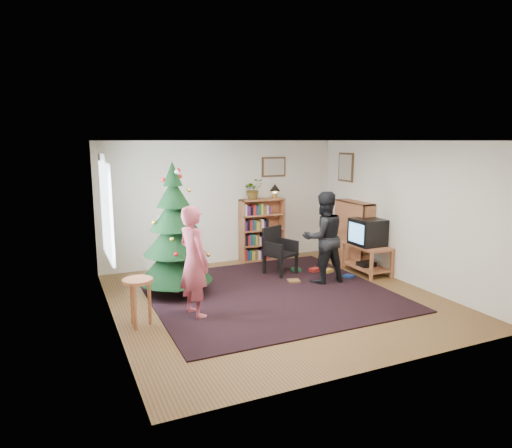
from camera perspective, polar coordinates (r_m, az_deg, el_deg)
name	(u,v)px	position (r m, az deg, el deg)	size (l,w,h in m)	color
floor	(277,299)	(7.42, 2.61, -9.32)	(5.00, 5.00, 0.00)	brown
ceiling	(278,141)	(6.98, 2.78, 10.37)	(5.00, 5.00, 0.00)	white
wall_back	(223,202)	(9.37, -4.19, 2.70)	(5.00, 0.02, 2.50)	silver
wall_front	(383,260)	(5.04, 15.60, -4.39)	(5.00, 0.02, 2.50)	silver
wall_left	(110,236)	(6.39, -17.76, -1.40)	(0.02, 5.00, 2.50)	silver
wall_right	(403,212)	(8.50, 17.93, 1.43)	(0.02, 5.00, 2.50)	silver
rug	(269,293)	(7.67, 1.60, -8.56)	(3.80, 3.60, 0.02)	black
window_pane	(106,211)	(6.94, -18.19, 1.58)	(0.04, 1.20, 1.40)	silver
curtain	(104,205)	(7.63, -18.46, 2.32)	(0.06, 0.35, 1.60)	white
picture_back	(274,167)	(9.73, 2.23, 7.15)	(0.55, 0.03, 0.42)	#4C3319
picture_right	(346,167)	(9.78, 11.17, 6.98)	(0.03, 0.50, 0.60)	#4C3319
christmas_tree	(175,240)	(7.52, -10.13, -1.99)	(1.20, 1.20, 2.18)	#3F2816
bookshelf_back	(262,229)	(9.62, 0.75, -0.60)	(0.95, 0.30, 1.30)	#A2603A
bookshelf_right	(354,233)	(9.42, 12.14, -1.07)	(0.30, 0.95, 1.30)	#A2603A
tv_stand	(367,256)	(8.97, 13.66, -3.93)	(0.53, 0.95, 0.55)	#A2603A
crt_tv	(368,232)	(8.86, 13.78, -0.97)	(0.53, 0.57, 0.50)	black
armchair	(278,249)	(8.66, 2.79, -3.11)	(0.63, 0.65, 0.89)	black
stool	(138,290)	(6.42, -14.51, -7.95)	(0.40, 0.40, 0.67)	#A2603A
person_standing	(194,262)	(6.55, -7.77, -4.67)	(0.59, 0.39, 1.62)	#BD4B5D
person_by_chair	(323,238)	(8.11, 8.41, -1.70)	(0.79, 0.62, 1.63)	black
potted_plant	(253,189)	(9.42, -0.35, 4.39)	(0.39, 0.33, 0.43)	gray
table_lamp	(275,189)	(9.63, 2.38, 4.45)	(0.23, 0.23, 0.30)	#A57F33
floor_clutter	(316,273)	(8.69, 7.54, -6.14)	(1.26, 0.97, 0.08)	#A51E19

